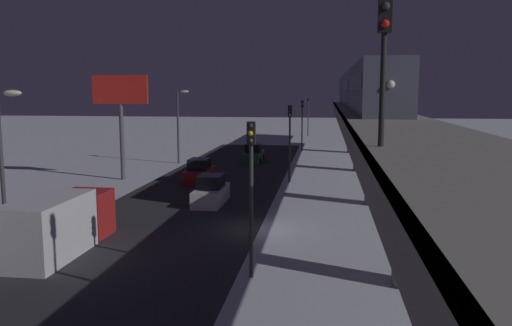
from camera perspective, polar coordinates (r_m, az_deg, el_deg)
name	(u,v)px	position (r m, az deg, el deg)	size (l,w,h in m)	color
ground_plane	(256,229)	(28.92, 0.01, -7.30)	(240.00, 240.00, 0.00)	silver
avenue_asphalt	(163,226)	(30.07, -10.14, -6.82)	(11.00, 88.81, 0.01)	#28282D
elevated_railway	(389,137)	(27.95, 14.43, 2.84)	(5.00, 88.81, 6.07)	gray
subway_train	(359,88)	(56.29, 11.22, 8.06)	(2.94, 55.47, 3.40)	#4C5160
rail_signal	(384,47)	(14.84, 13.89, 12.30)	(0.36, 0.41, 4.00)	black
sedan_green	(254,155)	(55.76, -0.27, 0.94)	(1.91, 4.74, 1.97)	#2D6038
sedan_white	(211,192)	(35.30, -4.97, -3.19)	(1.80, 4.46, 1.97)	silver
sedan_red	(199,173)	(43.68, -6.25, -1.05)	(1.80, 4.43, 1.97)	#A51E1E
box_truck	(59,224)	(26.39, -20.81, -6.30)	(2.40, 7.40, 2.80)	#A51E1E
traffic_light_near	(251,177)	(20.74, -0.54, -1.52)	(0.32, 0.44, 6.40)	#2D2D2D
traffic_light_mid	(290,132)	(42.98, 3.74, 3.39)	(0.32, 0.44, 6.40)	#2D2D2D
traffic_light_far	(302,118)	(65.40, 5.09, 4.95)	(0.32, 0.44, 6.40)	#2D2D2D
traffic_light_distant	(308,111)	(87.86, 5.76, 5.71)	(0.32, 0.44, 6.40)	#2D2D2D
commercial_billboard	(120,100)	(45.61, -14.68, 6.73)	(4.80, 0.36, 8.90)	#4C4C51
street_lamp_near	(5,150)	(27.36, -25.88, 1.29)	(1.35, 0.44, 7.65)	#38383D
street_lamp_far	(180,118)	(54.84, -8.37, 4.96)	(1.35, 0.44, 7.65)	#38383D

